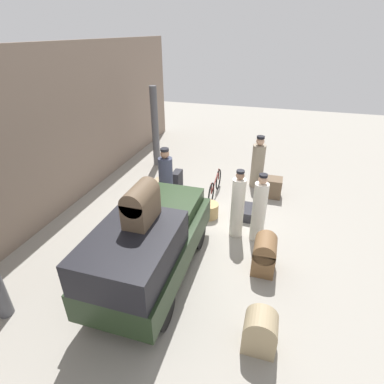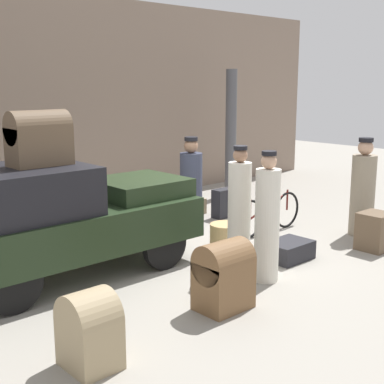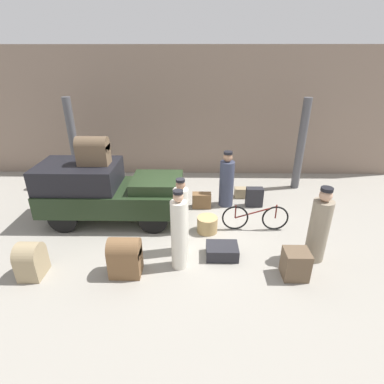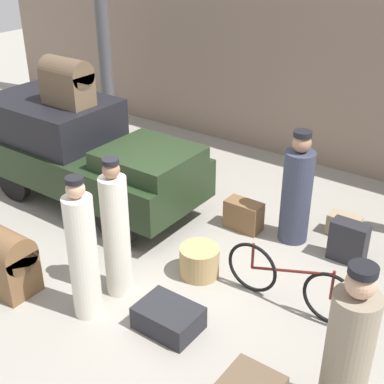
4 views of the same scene
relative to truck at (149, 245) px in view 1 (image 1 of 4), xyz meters
name	(u,v)px [view 1 (image 1 of 4)]	position (x,y,z in m)	size (l,w,h in m)	color
ground_plane	(197,227)	(2.12, -0.41, -0.90)	(30.00, 30.00, 0.00)	gray
station_building_facade	(53,134)	(2.12, 3.66, 1.35)	(16.00, 0.15, 4.50)	gray
canopy_pillar_right	(155,127)	(5.85, 2.29, 0.60)	(0.26, 0.26, 3.01)	#4C4C51
truck	(149,245)	(0.00, 0.00, 0.00)	(3.75, 1.56, 1.63)	black
bicycle	(215,186)	(3.97, -0.49, -0.55)	(1.73, 0.04, 0.73)	black
wicker_basket	(209,210)	(2.73, -0.60, -0.69)	(0.53, 0.53, 0.41)	tan
porter_lifting_near_truck	(259,210)	(2.08, -2.01, -0.06)	(0.34, 0.34, 1.82)	silver
conductor_in_dark_uniform	(238,206)	(2.10, -1.47, -0.05)	(0.33, 0.33, 1.84)	silver
porter_with_bicycle	(258,164)	(5.11, -1.68, -0.10)	(0.43, 0.43, 1.76)	gray
porter_carrying_trunk	(166,177)	(3.33, 0.93, -0.13)	(0.43, 0.43, 1.70)	#33384C
suitcase_black_upright	(247,212)	(3.03, -1.66, -0.76)	(0.72, 0.53, 0.29)	#232328
trunk_umber_medium	(177,179)	(4.19, 0.86, -0.61)	(0.50, 0.25, 0.59)	#232328
suitcase_small_leather	(163,205)	(2.60, 0.74, -0.67)	(0.56, 0.30, 0.45)	brown
trunk_large_brown	(158,184)	(3.90, 1.46, -0.74)	(0.47, 0.27, 0.32)	#9E8966
trunk_wicker_pale	(274,187)	(4.49, -2.30, -0.59)	(0.51, 0.47, 0.62)	brown
trunk_barrel_dark	(260,331)	(-0.96, -2.36, -0.52)	(0.46, 0.55, 0.78)	#9E8966
suitcase_tan_flat	(264,253)	(0.97, -2.27, -0.46)	(0.64, 0.49, 0.85)	brown
trunk_on_truck_roof	(141,203)	(-0.20, 0.00, 1.10)	(0.78, 0.45, 0.73)	brown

